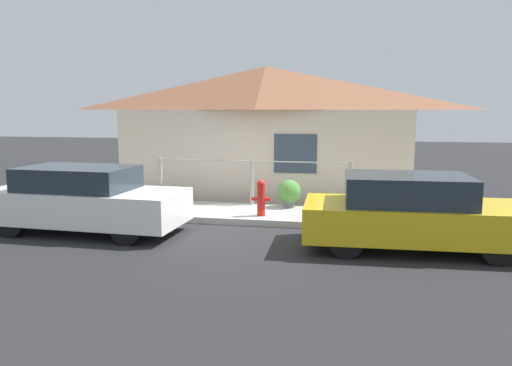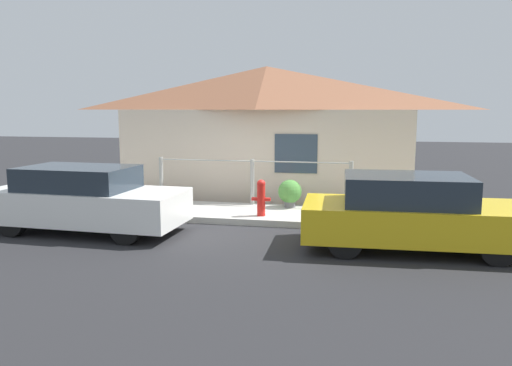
{
  "view_description": "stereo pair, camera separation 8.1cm",
  "coord_description": "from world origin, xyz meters",
  "px_view_note": "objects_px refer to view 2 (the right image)",
  "views": [
    {
      "loc": [
        2.51,
        -10.25,
        2.5
      ],
      "look_at": [
        0.39,
        0.3,
        0.9
      ],
      "focal_mm": 35.0,
      "sensor_mm": 36.0,
      "label": 1
    },
    {
      "loc": [
        2.59,
        -10.23,
        2.5
      ],
      "look_at": [
        0.39,
        0.3,
        0.9
      ],
      "focal_mm": 35.0,
      "sensor_mm": 36.0,
      "label": 2
    }
  ],
  "objects_px": {
    "fire_hydrant": "(261,197)",
    "potted_plant_near_hydrant": "(290,192)",
    "car_right": "(412,213)",
    "car_left": "(85,199)"
  },
  "relations": [
    {
      "from": "car_left",
      "to": "fire_hydrant",
      "type": "relative_size",
      "value": 4.99
    },
    {
      "from": "car_left",
      "to": "car_right",
      "type": "height_order",
      "value": "same"
    },
    {
      "from": "potted_plant_near_hydrant",
      "to": "fire_hydrant",
      "type": "bearing_deg",
      "value": -114.05
    },
    {
      "from": "car_left",
      "to": "fire_hydrant",
      "type": "bearing_deg",
      "value": 27.57
    },
    {
      "from": "car_left",
      "to": "fire_hydrant",
      "type": "height_order",
      "value": "car_left"
    },
    {
      "from": "fire_hydrant",
      "to": "potted_plant_near_hydrant",
      "type": "distance_m",
      "value": 1.2
    },
    {
      "from": "car_right",
      "to": "potted_plant_near_hydrant",
      "type": "bearing_deg",
      "value": 131.27
    },
    {
      "from": "potted_plant_near_hydrant",
      "to": "car_right",
      "type": "bearing_deg",
      "value": -46.5
    },
    {
      "from": "potted_plant_near_hydrant",
      "to": "car_left",
      "type": "bearing_deg",
      "value": -144.95
    },
    {
      "from": "car_right",
      "to": "car_left",
      "type": "bearing_deg",
      "value": 177.75
    }
  ]
}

